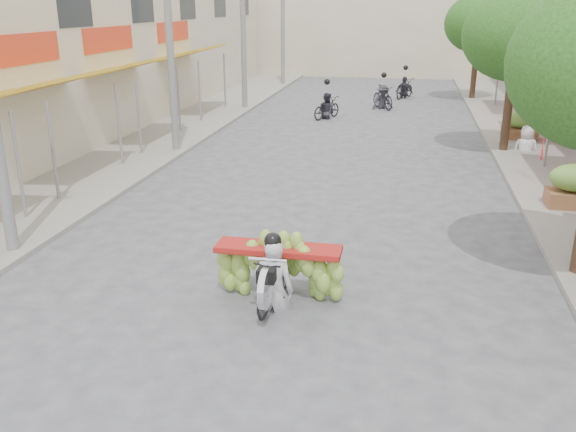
{
  "coord_description": "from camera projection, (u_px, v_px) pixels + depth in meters",
  "views": [
    {
      "loc": [
        2.15,
        -7.0,
        4.76
      ],
      "look_at": [
        0.15,
        3.24,
        1.1
      ],
      "focal_mm": 38.0,
      "sensor_mm": 36.0,
      "label": 1
    }
  ],
  "objects": [
    {
      "name": "bg_motorbike_a",
      "position": [
        327.0,
        102.0,
        26.28
      ],
      "size": [
        1.33,
        1.77,
        1.95
      ],
      "color": "black",
      "rests_on": "ground"
    },
    {
      "name": "sidewalk_right",
      "position": [
        547.0,
        147.0,
        21.06
      ],
      "size": [
        4.0,
        60.0,
        0.12
      ],
      "primitive_type": "cube",
      "color": "gray",
      "rests_on": "ground"
    },
    {
      "name": "bg_motorbike_c",
      "position": [
        405.0,
        83.0,
        31.95
      ],
      "size": [
        1.3,
        1.9,
        1.95
      ],
      "color": "black",
      "rests_on": "ground"
    },
    {
      "name": "pedestrian",
      "position": [
        528.0,
        125.0,
        20.03
      ],
      "size": [
        0.86,
        0.55,
        1.68
      ],
      "rotation": [
        0.0,
        0.0,
        3.07
      ],
      "color": "white",
      "rests_on": "ground"
    },
    {
      "name": "produce_crate_mid",
      "position": [
        575.0,
        183.0,
        14.5
      ],
      "size": [
        1.2,
        0.88,
        1.16
      ],
      "color": "brown",
      "rests_on": "ground"
    },
    {
      "name": "sidewalk_left",
      "position": [
        165.0,
        131.0,
        23.59
      ],
      "size": [
        4.0,
        60.0,
        0.12
      ],
      "primitive_type": "cube",
      "color": "gray",
      "rests_on": "ground"
    },
    {
      "name": "far_building",
      "position": [
        381.0,
        22.0,
        42.49
      ],
      "size": [
        20.0,
        6.0,
        7.0
      ],
      "primitive_type": "cube",
      "color": "beige",
      "rests_on": "ground"
    },
    {
      "name": "street_tree_mid",
      "position": [
        517.0,
        36.0,
        19.19
      ],
      "size": [
        3.4,
        3.4,
        5.25
      ],
      "color": "#3A2719",
      "rests_on": "ground"
    },
    {
      "name": "bg_motorbike_b",
      "position": [
        383.0,
        91.0,
        28.68
      ],
      "size": [
        1.44,
        1.89,
        1.95
      ],
      "color": "black",
      "rests_on": "ground"
    },
    {
      "name": "utility_pole_mid",
      "position": [
        169.0,
        28.0,
        19.21
      ],
      "size": [
        0.6,
        0.24,
        8.0
      ],
      "color": "slate",
      "rests_on": "ground"
    },
    {
      "name": "utility_pole_far",
      "position": [
        243.0,
        20.0,
        27.55
      ],
      "size": [
        0.6,
        0.24,
        8.0
      ],
      "color": "slate",
      "rests_on": "ground"
    },
    {
      "name": "ground",
      "position": [
        233.0,
        366.0,
        8.45
      ],
      "size": [
        120.0,
        120.0,
        0.0
      ],
      "primitive_type": "plane",
      "color": "#55555A",
      "rests_on": "ground"
    },
    {
      "name": "utility_pole_back",
      "position": [
        283.0,
        16.0,
        35.89
      ],
      "size": [
        0.6,
        0.24,
        8.0
      ],
      "color": "slate",
      "rests_on": "ground"
    },
    {
      "name": "shophouse_row_left",
      "position": [
        23.0,
        53.0,
        22.58
      ],
      "size": [
        9.77,
        40.0,
        6.0
      ],
      "color": "beige",
      "rests_on": "ground"
    },
    {
      "name": "produce_crate_far",
      "position": [
        521.0,
        122.0,
        21.91
      ],
      "size": [
        1.2,
        0.88,
        1.16
      ],
      "color": "brown",
      "rests_on": "ground"
    },
    {
      "name": "banana_motorbike",
      "position": [
        276.0,
        262.0,
        9.99
      ],
      "size": [
        2.2,
        1.8,
        2.25
      ],
      "color": "black",
      "rests_on": "ground"
    },
    {
      "name": "street_tree_far",
      "position": [
        479.0,
        24.0,
        30.3
      ],
      "size": [
        3.4,
        3.4,
        5.25
      ],
      "color": "#3A2719",
      "rests_on": "ground"
    },
    {
      "name": "market_umbrella",
      "position": [
        551.0,
        97.0,
        15.84
      ],
      "size": [
        2.15,
        2.15,
        1.71
      ],
      "rotation": [
        0.0,
        0.0,
        0.16
      ],
      "color": "red",
      "rests_on": "ground"
    }
  ]
}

